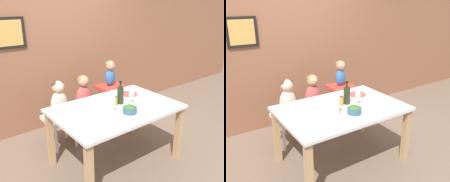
# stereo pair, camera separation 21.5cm
# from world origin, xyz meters

# --- Properties ---
(ground_plane) EXTENTS (14.00, 14.00, 0.00)m
(ground_plane) POSITION_xyz_m (0.00, 0.00, 0.00)
(ground_plane) COLOR #705B4C
(wall_back) EXTENTS (10.00, 0.09, 2.70)m
(wall_back) POSITION_xyz_m (-0.00, 1.43, 1.35)
(wall_back) COLOR #8E5B42
(wall_back) RESTS_ON ground_plane
(dining_table) EXTENTS (1.44, 0.98, 0.74)m
(dining_table) POSITION_xyz_m (0.00, 0.00, 0.64)
(dining_table) COLOR silver
(dining_table) RESTS_ON ground_plane
(chair_far_left) EXTENTS (0.43, 0.39, 0.44)m
(chair_far_left) POSITION_xyz_m (-0.36, 0.74, 0.37)
(chair_far_left) COLOR silver
(chair_far_left) RESTS_ON ground_plane
(chair_far_center) EXTENTS (0.43, 0.39, 0.44)m
(chair_far_center) POSITION_xyz_m (0.02, 0.74, 0.37)
(chair_far_center) COLOR silver
(chair_far_center) RESTS_ON ground_plane
(chair_right_highchair) EXTENTS (0.36, 0.33, 0.71)m
(chair_right_highchair) POSITION_xyz_m (0.49, 0.74, 0.55)
(chair_right_highchair) COLOR silver
(chair_right_highchair) RESTS_ON ground_plane
(person_child_left) EXTENTS (0.23, 0.17, 0.51)m
(person_child_left) POSITION_xyz_m (-0.36, 0.75, 0.71)
(person_child_left) COLOR beige
(person_child_left) RESTS_ON chair_far_left
(person_child_center) EXTENTS (0.23, 0.17, 0.51)m
(person_child_center) POSITION_xyz_m (0.02, 0.75, 0.71)
(person_child_center) COLOR #C64C4C
(person_child_center) RESTS_ON chair_far_center
(person_baby_right) EXTENTS (0.16, 0.15, 0.38)m
(person_baby_right) POSITION_xyz_m (0.49, 0.75, 0.94)
(person_baby_right) COLOR #3366B2
(person_baby_right) RESTS_ON chair_right_highchair
(wine_bottle) EXTENTS (0.08, 0.08, 0.29)m
(wine_bottle) POSITION_xyz_m (0.12, 0.06, 0.85)
(wine_bottle) COLOR #232D19
(wine_bottle) RESTS_ON dining_table
(paper_towel_roll) EXTENTS (0.10, 0.10, 0.23)m
(paper_towel_roll) POSITION_xyz_m (-0.17, -0.13, 0.85)
(paper_towel_roll) COLOR white
(paper_towel_roll) RESTS_ON dining_table
(wine_glass_near) EXTENTS (0.07, 0.07, 0.17)m
(wine_glass_near) POSITION_xyz_m (0.21, -0.03, 0.86)
(wine_glass_near) COLOR white
(wine_glass_near) RESTS_ON dining_table
(salad_bowl_large) EXTENTS (0.16, 0.16, 0.09)m
(salad_bowl_large) POSITION_xyz_m (0.02, -0.22, 0.78)
(salad_bowl_large) COLOR #335675
(salad_bowl_large) RESTS_ON dining_table
(dinner_plate_front_left) EXTENTS (0.23, 0.23, 0.01)m
(dinner_plate_front_left) POSITION_xyz_m (-0.45, -0.26, 0.74)
(dinner_plate_front_left) COLOR silver
(dinner_plate_front_left) RESTS_ON dining_table
(dinner_plate_back_left) EXTENTS (0.23, 0.23, 0.01)m
(dinner_plate_back_left) POSITION_xyz_m (-0.36, 0.27, 0.74)
(dinner_plate_back_left) COLOR silver
(dinner_plate_back_left) RESTS_ON dining_table
(dinner_plate_back_right) EXTENTS (0.23, 0.23, 0.01)m
(dinner_plate_back_right) POSITION_xyz_m (0.41, 0.22, 0.74)
(dinner_plate_back_right) COLOR #D14C47
(dinner_plate_back_right) RESTS_ON dining_table
(condiment_bottle_hot_sauce) EXTENTS (0.05, 0.05, 0.14)m
(condiment_bottle_hot_sauce) POSITION_xyz_m (0.03, 0.04, 0.80)
(condiment_bottle_hot_sauce) COLOR #BC8E33
(condiment_bottle_hot_sauce) RESTS_ON dining_table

